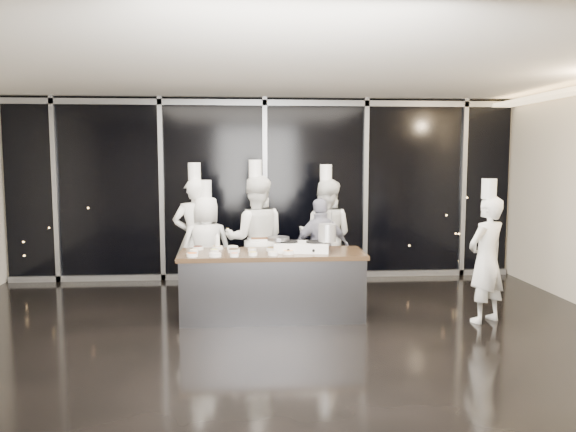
% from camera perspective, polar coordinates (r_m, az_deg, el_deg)
% --- Properties ---
extents(ground, '(9.00, 9.00, 0.00)m').
position_cam_1_polar(ground, '(6.85, -1.22, -12.37)').
color(ground, black).
rests_on(ground, ground).
extents(room_shell, '(9.02, 7.02, 3.21)m').
position_cam_1_polar(room_shell, '(6.51, 0.29, 6.76)').
color(room_shell, beige).
rests_on(room_shell, ground).
extents(window_wall, '(8.90, 0.11, 3.20)m').
position_cam_1_polar(window_wall, '(9.95, -2.36, 2.76)').
color(window_wall, black).
rests_on(window_wall, ground).
extents(demo_counter, '(2.46, 0.86, 0.90)m').
position_cam_1_polar(demo_counter, '(7.59, -1.61, -6.98)').
color(demo_counter, '#36373B').
rests_on(demo_counter, ground).
extents(stove, '(0.78, 0.55, 0.14)m').
position_cam_1_polar(stove, '(7.54, 1.42, -3.12)').
color(stove, white).
rests_on(stove, demo_counter).
extents(frying_pan, '(0.54, 0.34, 0.05)m').
position_cam_1_polar(frying_pan, '(7.57, -1.05, -2.31)').
color(frying_pan, slate).
rests_on(frying_pan, stove).
extents(stock_pot, '(0.27, 0.27, 0.23)m').
position_cam_1_polar(stock_pot, '(7.48, 4.01, -1.71)').
color(stock_pot, '#BDBDBF').
rests_on(stock_pot, stove).
extents(prep_bowls, '(1.38, 0.72, 0.05)m').
position_cam_1_polar(prep_bowls, '(7.46, -5.50, -3.55)').
color(prep_bowls, white).
rests_on(prep_bowls, demo_counter).
extents(squeeze_bottle, '(0.06, 0.06, 0.23)m').
position_cam_1_polar(squeeze_bottle, '(7.73, -7.19, -2.59)').
color(squeeze_bottle, white).
rests_on(squeeze_bottle, demo_counter).
extents(chef_far_left, '(0.72, 0.52, 2.08)m').
position_cam_1_polar(chef_far_left, '(8.63, -9.38, -2.20)').
color(chef_far_left, white).
rests_on(chef_far_left, ground).
extents(chef_left, '(0.89, 0.70, 1.82)m').
position_cam_1_polar(chef_left, '(8.55, -8.32, -3.15)').
color(chef_left, white).
rests_on(chef_left, ground).
extents(chef_center, '(0.93, 0.73, 2.12)m').
position_cam_1_polar(chef_center, '(8.34, -3.31, -2.32)').
color(chef_center, white).
rests_on(chef_center, ground).
extents(guest, '(0.96, 0.56, 1.54)m').
position_cam_1_polar(guest, '(8.56, 3.37, -3.34)').
color(guest, '#131436').
rests_on(guest, ground).
extents(chef_right, '(1.06, 0.93, 2.05)m').
position_cam_1_polar(chef_right, '(8.92, 3.83, -2.02)').
color(chef_right, white).
rests_on(chef_right, ground).
extents(chef_side, '(0.72, 0.64, 1.88)m').
position_cam_1_polar(chef_side, '(7.78, 19.51, -4.05)').
color(chef_side, white).
rests_on(chef_side, ground).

